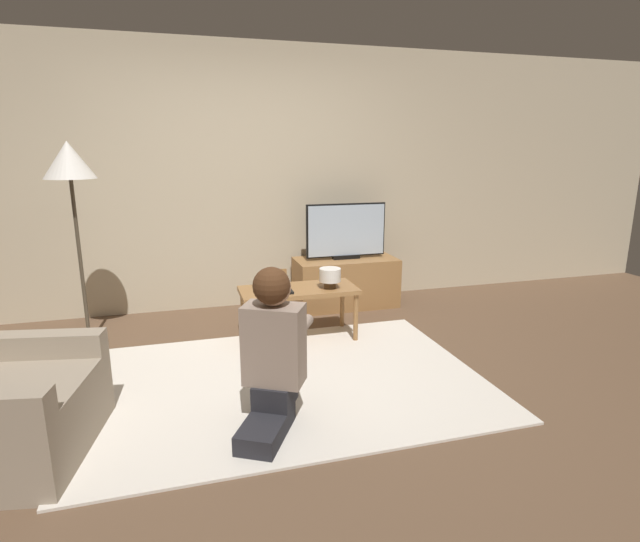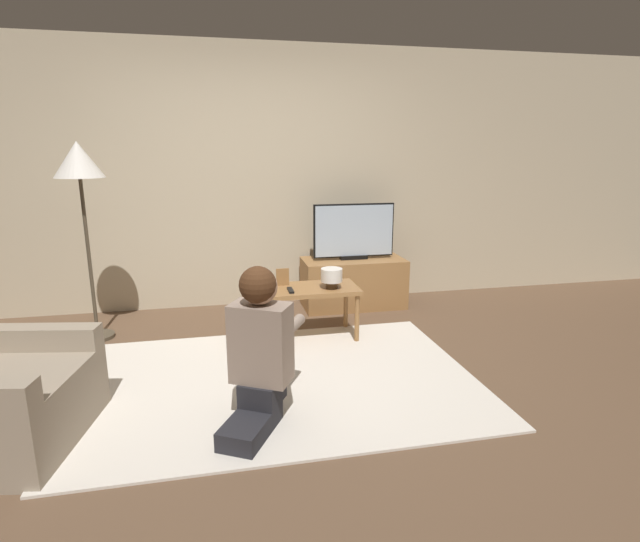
# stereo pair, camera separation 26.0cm
# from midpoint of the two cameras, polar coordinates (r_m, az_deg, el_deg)

# --- Properties ---
(ground_plane) EXTENTS (10.00, 10.00, 0.00)m
(ground_plane) POSITION_cam_midpoint_polar(r_m,az_deg,el_deg) (3.59, -5.95, -12.63)
(ground_plane) COLOR brown
(wall_back) EXTENTS (10.00, 0.06, 2.60)m
(wall_back) POSITION_cam_midpoint_polar(r_m,az_deg,el_deg) (5.14, -10.20, 10.30)
(wall_back) COLOR beige
(wall_back) RESTS_ON ground_plane
(rug) EXTENTS (2.71, 1.91, 0.02)m
(rug) POSITION_cam_midpoint_polar(r_m,az_deg,el_deg) (3.59, -5.95, -12.52)
(rug) COLOR silver
(rug) RESTS_ON ground_plane
(tv_stand) EXTENTS (1.03, 0.49, 0.50)m
(tv_stand) POSITION_cam_midpoint_polar(r_m,az_deg,el_deg) (5.16, 1.50, -1.30)
(tv_stand) COLOR olive
(tv_stand) RESTS_ON ground_plane
(tv) EXTENTS (0.83, 0.08, 0.56)m
(tv) POSITION_cam_midpoint_polar(r_m,az_deg,el_deg) (5.05, 1.53, 4.59)
(tv) COLOR black
(tv) RESTS_ON tv_stand
(coffee_table) EXTENTS (0.98, 0.44, 0.46)m
(coffee_table) POSITION_cam_midpoint_polar(r_m,az_deg,el_deg) (4.20, -4.23, -2.67)
(coffee_table) COLOR olive
(coffee_table) RESTS_ON ground_plane
(floor_lamp) EXTENTS (0.39, 0.39, 1.66)m
(floor_lamp) POSITION_cam_midpoint_polar(r_m,az_deg,el_deg) (4.45, -28.21, 9.91)
(floor_lamp) COLOR #4C4233
(floor_lamp) RESTS_ON ground_plane
(person_kneeling) EXTENTS (0.60, 0.82, 0.95)m
(person_kneeling) POSITION_cam_midpoint_polar(r_m,az_deg,el_deg) (2.91, -7.98, -8.58)
(person_kneeling) COLOR #232328
(person_kneeling) RESTS_ON rug
(picture_frame) EXTENTS (0.11, 0.01, 0.15)m
(picture_frame) POSITION_cam_midpoint_polar(r_m,az_deg,el_deg) (4.24, -6.31, -0.78)
(picture_frame) COLOR olive
(picture_frame) RESTS_ON coffee_table
(table_lamp) EXTENTS (0.18, 0.18, 0.17)m
(table_lamp) POSITION_cam_midpoint_polar(r_m,az_deg,el_deg) (4.15, -0.63, -0.62)
(table_lamp) COLOR #4C3823
(table_lamp) RESTS_ON coffee_table
(remote) EXTENTS (0.04, 0.15, 0.02)m
(remote) POSITION_cam_midpoint_polar(r_m,az_deg,el_deg) (4.09, -5.31, -2.28)
(remote) COLOR black
(remote) RESTS_ON coffee_table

